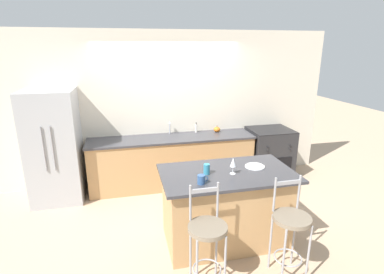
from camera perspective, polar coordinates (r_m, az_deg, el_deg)
ground_plane at (r=5.24m, az=-3.02°, el=-10.63°), size 18.00×18.00×0.00m
wall_back at (r=5.45m, az=-4.54°, el=5.51°), size 6.00×0.07×2.70m
back_counter at (r=5.39m, az=-3.80°, el=-4.55°), size 2.89×0.68×0.90m
sink_faucet at (r=5.40m, az=-4.26°, el=2.01°), size 0.02×0.13×0.22m
kitchen_island at (r=3.90m, az=6.55°, el=-13.02°), size 1.63×0.93×0.95m
refrigerator at (r=5.23m, az=-24.71°, el=-1.64°), size 0.77×0.80×1.79m
oven_range at (r=5.91m, az=14.42°, el=-2.94°), size 0.77×0.72×0.94m
bar_stool_near at (r=3.15m, az=2.93°, el=-18.49°), size 0.40×0.40×1.11m
bar_stool_far at (r=3.45m, az=18.27°, el=-15.96°), size 0.40×0.40×1.11m
dinner_plate at (r=3.90m, az=11.89°, el=-5.48°), size 0.25×0.25×0.02m
wine_glass at (r=3.60m, az=7.83°, el=-4.87°), size 0.07×0.07×0.20m
coffee_mug at (r=3.35m, az=1.85°, el=-8.08°), size 0.12×0.09×0.10m
tumbler_cup at (r=3.59m, az=2.81°, el=-6.12°), size 0.08×0.08×0.13m
pumpkin_decoration at (r=5.56m, az=4.77°, el=1.46°), size 0.12×0.12×0.12m
soap_bottle at (r=5.51m, az=0.79°, el=1.70°), size 0.04×0.04×0.19m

